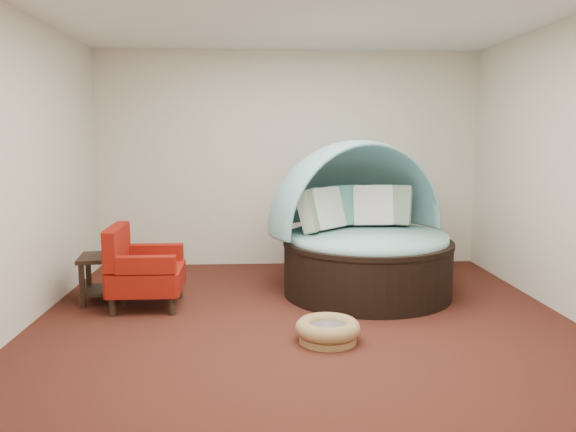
{
  "coord_description": "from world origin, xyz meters",
  "views": [
    {
      "loc": [
        -0.42,
        -4.91,
        1.7
      ],
      "look_at": [
        -0.12,
        0.6,
        0.92
      ],
      "focal_mm": 35.0,
      "sensor_mm": 36.0,
      "label": 1
    }
  ],
  "objects": [
    {
      "name": "floor",
      "position": [
        0.0,
        0.0,
        0.0
      ],
      "size": [
        5.0,
        5.0,
        0.0
      ],
      "primitive_type": "plane",
      "color": "#431A13",
      "rests_on": "ground"
    },
    {
      "name": "wall_back",
      "position": [
        0.0,
        2.5,
        1.4
      ],
      "size": [
        5.0,
        0.0,
        5.0
      ],
      "primitive_type": "plane",
      "rotation": [
        1.57,
        0.0,
        0.0
      ],
      "color": "beige",
      "rests_on": "floor"
    },
    {
      "name": "wall_front",
      "position": [
        0.0,
        -2.5,
        1.4
      ],
      "size": [
        5.0,
        0.0,
        5.0
      ],
      "primitive_type": "plane",
      "rotation": [
        -1.57,
        0.0,
        0.0
      ],
      "color": "beige",
      "rests_on": "floor"
    },
    {
      "name": "wall_left",
      "position": [
        -2.5,
        0.0,
        1.4
      ],
      "size": [
        0.0,
        5.0,
        5.0
      ],
      "primitive_type": "plane",
      "rotation": [
        1.57,
        0.0,
        1.57
      ],
      "color": "beige",
      "rests_on": "floor"
    },
    {
      "name": "ceiling",
      "position": [
        0.0,
        0.0,
        2.8
      ],
      "size": [
        5.0,
        5.0,
        0.0
      ],
      "primitive_type": "plane",
      "rotation": [
        3.14,
        0.0,
        0.0
      ],
      "color": "white",
      "rests_on": "wall_back"
    },
    {
      "name": "canopy_daybed",
      "position": [
        0.72,
        1.08,
        0.77
      ],
      "size": [
        2.4,
        2.37,
        1.67
      ],
      "rotation": [
        0.0,
        0.0,
        0.38
      ],
      "color": "black",
      "rests_on": "floor"
    },
    {
      "name": "pet_basket",
      "position": [
        0.16,
        -0.44,
        0.1
      ],
      "size": [
        0.56,
        0.56,
        0.19
      ],
      "rotation": [
        0.0,
        0.0,
        0.03
      ],
      "color": "olive",
      "rests_on": "floor"
    },
    {
      "name": "red_armchair",
      "position": [
        -1.58,
        0.63,
        0.38
      ],
      "size": [
        0.72,
        0.72,
        0.83
      ],
      "rotation": [
        0.0,
        0.0,
        0.02
      ],
      "color": "black",
      "rests_on": "floor"
    },
    {
      "name": "side_table",
      "position": [
        -2.0,
        0.86,
        0.31
      ],
      "size": [
        0.56,
        0.56,
        0.48
      ],
      "rotation": [
        0.0,
        0.0,
        0.13
      ],
      "color": "black",
      "rests_on": "floor"
    }
  ]
}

